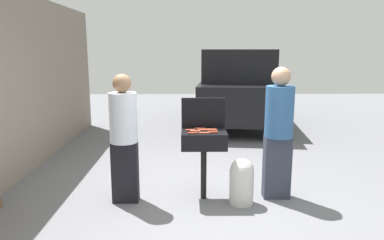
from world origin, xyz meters
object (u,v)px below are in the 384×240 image
Objects in this scene: hot_dog_5 at (204,133)px; bbq_grill at (204,142)px; hot_dog_9 at (195,131)px; hot_dog_1 at (200,129)px; hot_dog_2 at (213,130)px; hot_dog_8 at (193,133)px; hot_dog_0 at (212,129)px; person_left at (124,134)px; hot_dog_4 at (213,132)px; hot_dog_6 at (203,130)px; hot_dog_3 at (202,129)px; propane_tank at (242,180)px; parked_minivan at (238,87)px; person_right at (279,129)px; hot_dog_7 at (190,130)px.

bbq_grill is at bearing 89.25° from hot_dog_5.
hot_dog_9 is at bearing -163.18° from bbq_grill.
hot_dog_2 is (0.17, -0.11, 0.00)m from hot_dog_1.
hot_dog_2 and hot_dog_8 have the same top height.
person_left reaches higher than hot_dog_0.
hot_dog_2 and hot_dog_5 have the same top height.
hot_dog_8 is (-0.25, -0.04, 0.00)m from hot_dog_4.
hot_dog_6 is 0.08× the size of person_left.
hot_dog_4 and hot_dog_9 have the same top height.
hot_dog_0 is at bearing 39.56° from hot_dog_8.
hot_dog_3 is 0.23m from hot_dog_4.
hot_dog_1 is (-0.16, 0.05, 0.00)m from hot_dog_0.
hot_dog_3 is 1.00× the size of hot_dog_8.
hot_dog_2 is at bearing 10.58° from person_left.
hot_dog_4 is 1.00× the size of hot_dog_5.
hot_dog_6 is 0.21× the size of propane_tank.
bbq_grill is 1.06m from person_left.
hot_dog_1 is 1.02m from person_left.
parked_minivan is (1.19, 4.94, 0.07)m from hot_dog_1.
person_right is (1.05, -0.08, 0.02)m from hot_dog_1.
hot_dog_1 is 0.07× the size of person_right.
propane_tank is 0.34× the size of person_right.
hot_dog_3 is at bearing 96.87° from hot_dog_6.
hot_dog_3 is 1.00× the size of hot_dog_9.
hot_dog_0 is at bearing -3.47° from person_right.
hot_dog_1 is 1.00× the size of hot_dog_9.
hot_dog_4 is 0.18m from hot_dog_6.
propane_tank is at bearing -9.51° from hot_dog_4.
hot_dog_2 and hot_dog_7 have the same top height.
hot_dog_2 is 0.30m from hot_dog_7.
person_left reaches higher than hot_dog_6.
hot_dog_0 and hot_dog_4 have the same top height.
person_right is (1.02, -0.05, 0.02)m from hot_dog_3.
hot_dog_3 reaches higher than bbq_grill.
hot_dog_0 is at bearing -8.56° from hot_dog_3.
parked_minivan is (1.15, 5.04, 0.07)m from hot_dog_6.
hot_dog_1 is 0.08× the size of person_left.
hot_dog_4 is at bearing -56.24° from hot_dog_3.
person_right is (0.89, 0.14, 0.02)m from hot_dog_4.
hot_dog_0 is 5.10m from parked_minivan.
propane_tank is at bearing -31.66° from hot_dog_0.
propane_tank is at bearing -16.57° from hot_dog_7.
hot_dog_6 is (-0.01, 0.16, 0.00)m from hot_dog_5.
hot_dog_4 is 1.00× the size of hot_dog_6.
propane_tank is 0.36× the size of person_left.
person_right is 5.03m from parked_minivan.
hot_dog_4 is at bearing -18.73° from hot_dog_9.
hot_dog_7 is (-0.29, 0.14, 0.00)m from hot_dog_4.
hot_dog_2 is 1.00× the size of hot_dog_4.
person_left is 5.58m from parked_minivan.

